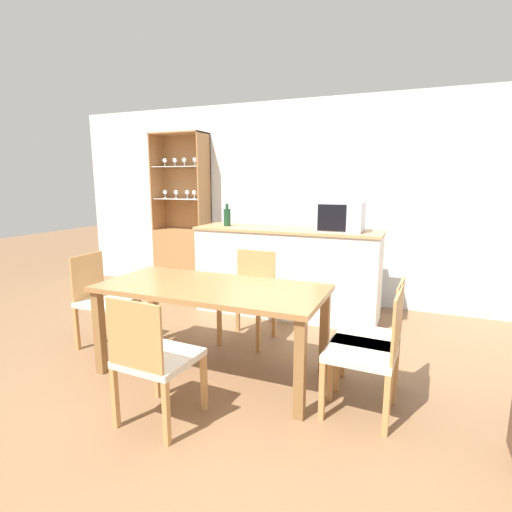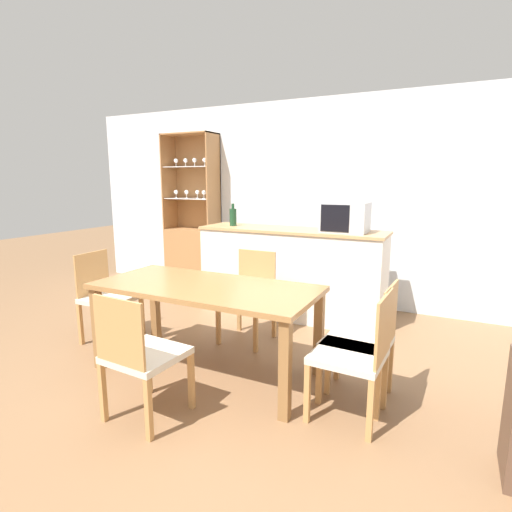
{
  "view_description": "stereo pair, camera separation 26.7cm",
  "coord_description": "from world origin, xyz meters",
  "px_view_note": "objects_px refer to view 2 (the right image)",
  "views": [
    {
      "loc": [
        1.47,
        -2.41,
        1.56
      ],
      "look_at": [
        0.02,
        1.1,
        0.83
      ],
      "focal_mm": 28.0,
      "sensor_mm": 36.0,
      "label": 1
    },
    {
      "loc": [
        1.71,
        -2.3,
        1.56
      ],
      "look_at": [
        0.02,
        1.1,
        0.83
      ],
      "focal_mm": 28.0,
      "sensor_mm": 36.0,
      "label": 2
    }
  ],
  "objects_px": {
    "display_cabinet": "(193,245)",
    "dining_table": "(206,295)",
    "dining_chair_side_left_far": "(107,296)",
    "dining_chair_side_right_near": "(356,355)",
    "dining_chair_head_far": "(249,296)",
    "dining_chair_head_near": "(141,355)",
    "microwave": "(345,217)",
    "wine_bottle": "(233,217)",
    "dining_chair_side_right_far": "(364,341)"
  },
  "relations": [
    {
      "from": "display_cabinet",
      "to": "dining_chair_head_near",
      "type": "xyz_separation_m",
      "value": [
        1.64,
        -2.9,
        -0.18
      ]
    },
    {
      "from": "display_cabinet",
      "to": "dining_chair_side_right_near",
      "type": "xyz_separation_m",
      "value": [
        2.88,
        -2.27,
        -0.18
      ]
    },
    {
      "from": "dining_chair_head_far",
      "to": "wine_bottle",
      "type": "bearing_deg",
      "value": -51.35
    },
    {
      "from": "dining_chair_side_right_near",
      "to": "wine_bottle",
      "type": "relative_size",
      "value": 3.25
    },
    {
      "from": "dining_table",
      "to": "dining_chair_head_far",
      "type": "height_order",
      "value": "dining_chair_head_far"
    },
    {
      "from": "dining_chair_side_right_far",
      "to": "dining_chair_head_far",
      "type": "distance_m",
      "value": 1.39
    },
    {
      "from": "dining_chair_side_left_far",
      "to": "dining_chair_head_near",
      "type": "distance_m",
      "value": 1.51
    },
    {
      "from": "dining_chair_side_right_far",
      "to": "wine_bottle",
      "type": "bearing_deg",
      "value": 55.09
    },
    {
      "from": "dining_table",
      "to": "dining_chair_head_far",
      "type": "bearing_deg",
      "value": 89.95
    },
    {
      "from": "microwave",
      "to": "wine_bottle",
      "type": "xyz_separation_m",
      "value": [
        -1.35,
        -0.02,
        -0.05
      ]
    },
    {
      "from": "dining_chair_side_right_far",
      "to": "microwave",
      "type": "distance_m",
      "value": 1.74
    },
    {
      "from": "wine_bottle",
      "to": "dining_chair_side_left_far",
      "type": "bearing_deg",
      "value": -111.96
    },
    {
      "from": "dining_chair_head_near",
      "to": "dining_chair_side_right_far",
      "type": "bearing_deg",
      "value": 38.63
    },
    {
      "from": "display_cabinet",
      "to": "dining_chair_side_left_far",
      "type": "relative_size",
      "value": 2.52
    },
    {
      "from": "dining_table",
      "to": "dining_chair_head_far",
      "type": "xyz_separation_m",
      "value": [
        0.0,
        0.75,
        -0.2
      ]
    },
    {
      "from": "dining_chair_head_far",
      "to": "wine_bottle",
      "type": "xyz_separation_m",
      "value": [
        -0.65,
        0.83,
        0.68
      ]
    },
    {
      "from": "dining_chair_head_near",
      "to": "microwave",
      "type": "height_order",
      "value": "microwave"
    },
    {
      "from": "dining_chair_side_left_far",
      "to": "dining_chair_head_far",
      "type": "xyz_separation_m",
      "value": [
        1.24,
        0.63,
        0.0
      ]
    },
    {
      "from": "microwave",
      "to": "dining_chair_head_far",
      "type": "bearing_deg",
      "value": -129.66
    },
    {
      "from": "dining_table",
      "to": "dining_chair_head_near",
      "type": "xyz_separation_m",
      "value": [
        -0.0,
        -0.75,
        -0.2
      ]
    },
    {
      "from": "dining_chair_side_right_near",
      "to": "dining_chair_side_left_far",
      "type": "xyz_separation_m",
      "value": [
        -2.47,
        0.25,
        0.0
      ]
    },
    {
      "from": "dining_chair_head_far",
      "to": "microwave",
      "type": "relative_size",
      "value": 1.87
    },
    {
      "from": "display_cabinet",
      "to": "microwave",
      "type": "distance_m",
      "value": 2.47
    },
    {
      "from": "dining_chair_side_right_near",
      "to": "dining_chair_side_right_far",
      "type": "relative_size",
      "value": 1.0
    },
    {
      "from": "display_cabinet",
      "to": "dining_chair_head_far",
      "type": "distance_m",
      "value": 2.16
    },
    {
      "from": "display_cabinet",
      "to": "dining_chair_side_left_far",
      "type": "distance_m",
      "value": 2.07
    },
    {
      "from": "dining_table",
      "to": "dining_chair_head_near",
      "type": "bearing_deg",
      "value": -90.21
    },
    {
      "from": "dining_chair_side_left_far",
      "to": "microwave",
      "type": "height_order",
      "value": "microwave"
    },
    {
      "from": "dining_chair_side_left_far",
      "to": "wine_bottle",
      "type": "distance_m",
      "value": 1.72
    },
    {
      "from": "display_cabinet",
      "to": "dining_chair_side_right_far",
      "type": "height_order",
      "value": "display_cabinet"
    },
    {
      "from": "microwave",
      "to": "wine_bottle",
      "type": "relative_size",
      "value": 1.74
    },
    {
      "from": "dining_chair_side_right_near",
      "to": "dining_chair_head_far",
      "type": "height_order",
      "value": "same"
    },
    {
      "from": "dining_table",
      "to": "microwave",
      "type": "xyz_separation_m",
      "value": [
        0.71,
        1.61,
        0.53
      ]
    },
    {
      "from": "dining_chair_head_near",
      "to": "dining_chair_head_far",
      "type": "xyz_separation_m",
      "value": [
        0.0,
        1.51,
        0.0
      ]
    },
    {
      "from": "display_cabinet",
      "to": "dining_table",
      "type": "distance_m",
      "value": 2.7
    },
    {
      "from": "dining_table",
      "to": "microwave",
      "type": "relative_size",
      "value": 3.87
    },
    {
      "from": "dining_table",
      "to": "dining_chair_side_right_far",
      "type": "relative_size",
      "value": 2.07
    },
    {
      "from": "dining_chair_side_right_far",
      "to": "dining_chair_head_far",
      "type": "relative_size",
      "value": 1.0
    },
    {
      "from": "dining_chair_side_left_far",
      "to": "microwave",
      "type": "bearing_deg",
      "value": 124.99
    },
    {
      "from": "wine_bottle",
      "to": "microwave",
      "type": "bearing_deg",
      "value": 0.8
    },
    {
      "from": "dining_chair_side_right_near",
      "to": "wine_bottle",
      "type": "bearing_deg",
      "value": 50.46
    },
    {
      "from": "dining_chair_side_right_near",
      "to": "dining_chair_head_near",
      "type": "distance_m",
      "value": 1.39
    },
    {
      "from": "dining_chair_side_right_far",
      "to": "dining_chair_head_near",
      "type": "bearing_deg",
      "value": 128.19
    },
    {
      "from": "dining_chair_side_right_far",
      "to": "microwave",
      "type": "bearing_deg",
      "value": 22.6
    },
    {
      "from": "microwave",
      "to": "dining_chair_side_right_far",
      "type": "bearing_deg",
      "value": -70.35
    },
    {
      "from": "dining_table",
      "to": "dining_chair_head_near",
      "type": "distance_m",
      "value": 0.78
    },
    {
      "from": "dining_chair_side_right_far",
      "to": "dining_chair_head_far",
      "type": "height_order",
      "value": "same"
    },
    {
      "from": "dining_chair_side_right_far",
      "to": "wine_bottle",
      "type": "relative_size",
      "value": 3.25
    },
    {
      "from": "display_cabinet",
      "to": "dining_chair_side_left_far",
      "type": "xyz_separation_m",
      "value": [
        0.4,
        -2.03,
        -0.18
      ]
    },
    {
      "from": "dining_chair_side_left_far",
      "to": "dining_chair_head_far",
      "type": "height_order",
      "value": "same"
    }
  ]
}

